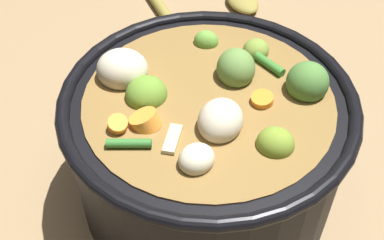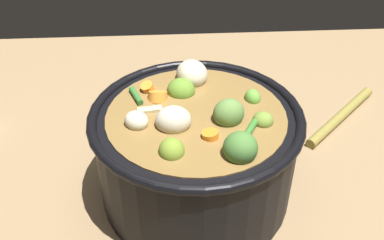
% 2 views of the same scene
% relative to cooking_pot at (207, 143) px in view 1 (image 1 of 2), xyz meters
% --- Properties ---
extents(ground_plane, '(1.10, 1.10, 0.00)m').
position_rel_cooking_pot_xyz_m(ground_plane, '(0.00, -0.00, -0.08)').
color(ground_plane, '#8C704C').
extents(cooking_pot, '(0.29, 0.29, 0.17)m').
position_rel_cooking_pot_xyz_m(cooking_pot, '(0.00, 0.00, 0.00)').
color(cooking_pot, black).
rests_on(cooking_pot, ground_plane).
extents(wooden_spoon, '(0.22, 0.22, 0.02)m').
position_rel_cooking_pot_xyz_m(wooden_spoon, '(-0.12, 0.33, -0.07)').
color(wooden_spoon, olive).
rests_on(wooden_spoon, ground_plane).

